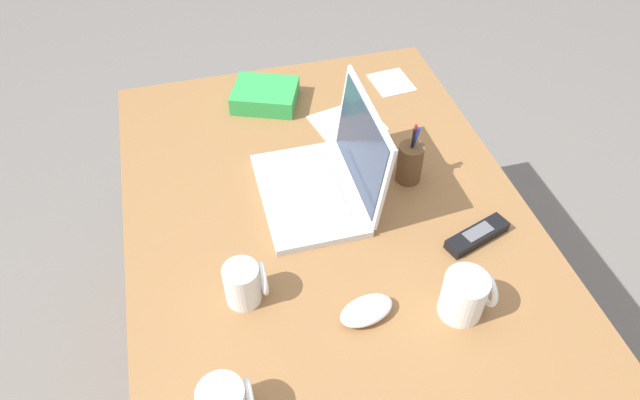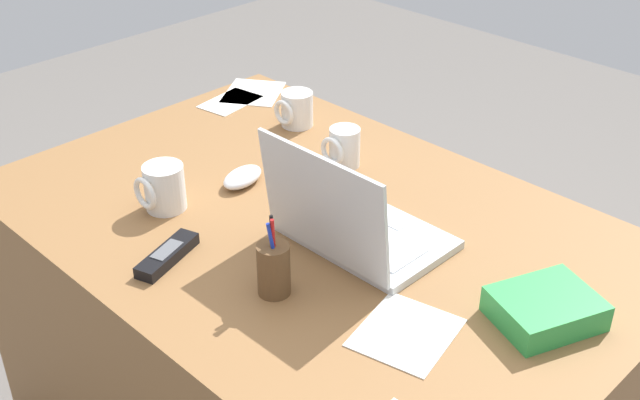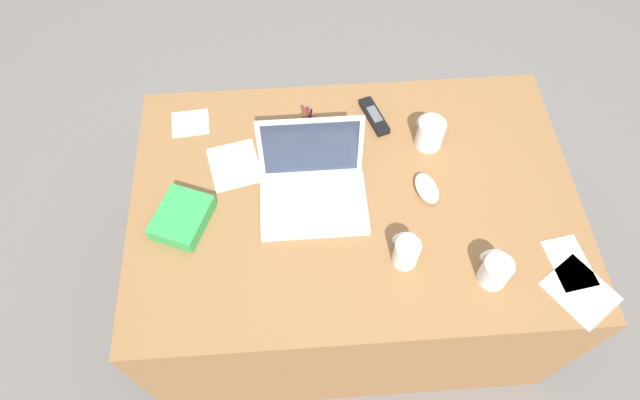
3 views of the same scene
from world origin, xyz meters
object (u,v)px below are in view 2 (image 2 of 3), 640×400
Objects in this scene: computer_mouse at (244,177)px; pen_holder at (274,268)px; coffee_mug_white at (163,188)px; coffee_mug_spare at (343,148)px; coffee_mug_tall at (296,109)px; cordless_phone at (167,255)px; laptop at (353,226)px; snack_bag at (545,309)px.

pen_holder is at bearing 134.32° from computer_mouse.
coffee_mug_white is 1.07× the size of coffee_mug_spare.
coffee_mug_tall is 0.71m from pen_holder.
coffee_mug_spare is at bearing -128.01° from computer_mouse.
pen_holder is (-0.49, 0.52, 0.01)m from coffee_mug_tall.
pen_holder reaches higher than computer_mouse.
cordless_phone is at bearing 99.72° from computer_mouse.
coffee_mug_tall is (0.13, -0.30, 0.03)m from computer_mouse.
laptop is at bearing -128.10° from cordless_phone.
coffee_mug_tall is 0.99× the size of coffee_mug_spare.
coffee_mug_white is 0.62× the size of pen_holder.
coffee_mug_white is 0.20m from cordless_phone.
laptop is 0.40m from snack_bag.
snack_bag is at bearing 165.48° from coffee_mug_spare.
pen_holder reaches higher than coffee_mug_white.
cordless_phone is at bearing 92.54° from coffee_mug_spare.
coffee_mug_spare is 0.58× the size of pen_holder.
coffee_mug_white reaches higher than computer_mouse.
cordless_phone is 0.24m from pen_holder.
laptop is 3.41× the size of coffee_mug_spare.
snack_bag is (-0.40, -0.07, -0.03)m from laptop.
cordless_phone is at bearing 51.90° from laptop.
snack_bag is (-0.40, -0.28, -0.03)m from pen_holder.
laptop is 0.21m from pen_holder.
coffee_mug_white is at bearing 71.18° from coffee_mug_spare.
coffee_mug_spare is at bearing -87.46° from cordless_phone.
laptop is 0.43m from coffee_mug_white.
laptop is 0.36m from computer_mouse.
coffee_mug_white is at bearing -34.43° from cordless_phone.
laptop is at bearing 136.49° from coffee_mug_spare.
pen_holder is (-0.35, 0.23, 0.04)m from computer_mouse.
coffee_mug_spare is 0.51m from pen_holder.
coffee_mug_spare is 0.53m from cordless_phone.
computer_mouse is 1.12× the size of coffee_mug_white.
computer_mouse is 0.70× the size of pen_holder.
coffee_mug_white is 0.58× the size of snack_bag.
coffee_mug_white reaches higher than snack_bag.
coffee_mug_spare reaches higher than snack_bag.
coffee_mug_tall is at bearing -17.24° from coffee_mug_spare.
pen_holder is at bearing 89.25° from laptop.
computer_mouse is 0.33m from coffee_mug_tall.
coffee_mug_tall is 0.92m from snack_bag.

